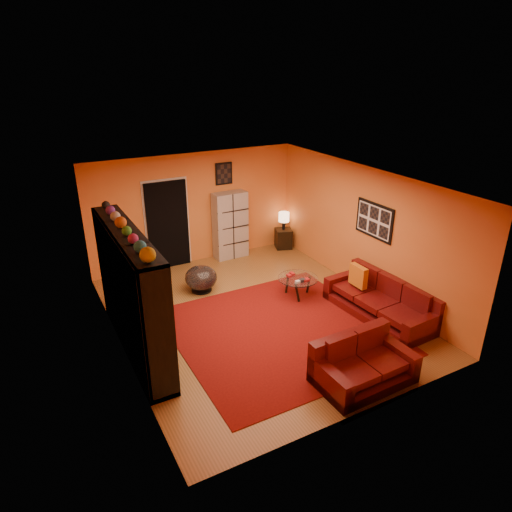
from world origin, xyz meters
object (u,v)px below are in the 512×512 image
sofa (383,301)px  storage_cabinet (230,225)px  table_lamp (284,218)px  coffee_table (298,280)px  entertainment_unit (132,293)px  tv (136,296)px  side_table (283,238)px  loveseat (360,363)px  bowl_chair (201,278)px

sofa → storage_cabinet: bearing=105.5°
table_lamp → sofa: bearing=-91.7°
coffee_table → entertainment_unit: bearing=-175.5°
coffee_table → storage_cabinet: size_ratio=0.50×
tv → table_lamp: bearing=-58.6°
coffee_table → table_lamp: table_lamp is taller
coffee_table → side_table: side_table is taller
loveseat → coffee_table: loveseat is taller
loveseat → table_lamp: 5.42m
entertainment_unit → side_table: size_ratio=6.00×
loveseat → table_lamp: bearing=-20.3°
loveseat → coffee_table: (0.63, 2.69, 0.08)m
tv → loveseat: tv is taller
coffee_table → side_table: bearing=64.8°
loveseat → storage_cabinet: 5.25m
sofa → coffee_table: sofa is taller
loveseat → coffee_table: bearing=-14.4°
entertainment_unit → sofa: bearing=-14.2°
tv → table_lamp: (4.47, 2.74, -0.18)m
bowl_chair → coffee_table: bearing=-35.1°
tv → coffee_table: (3.34, 0.33, -0.63)m
tv → entertainment_unit: bearing=40.4°
entertainment_unit → side_table: bearing=30.6°
sofa → storage_cabinet: storage_cabinet is taller
tv → sofa: (4.36, -1.06, -0.72)m
tv → loveseat: (2.71, -2.36, -0.72)m
sofa → entertainment_unit: bearing=162.4°
entertainment_unit → storage_cabinet: bearing=42.3°
table_lamp → side_table: bearing=90.0°
loveseat → coffee_table: 2.76m
sofa → bowl_chair: sofa is taller
coffee_table → bowl_chair: bearing=144.9°
tv → coffee_table: 3.42m
tv → side_table: 5.30m
bowl_chair → table_lamp: (2.79, 1.25, 0.52)m
sofa → side_table: (0.11, 3.79, -0.03)m
tv → storage_cabinet: 4.17m
entertainment_unit → loveseat: bearing=-41.2°
coffee_table → bowl_chair: 2.02m
sofa → coffee_table: (-1.02, 1.38, 0.08)m
entertainment_unit → bowl_chair: size_ratio=4.44×
bowl_chair → table_lamp: size_ratio=1.49×
table_lamp → coffee_table: bearing=-115.2°
entertainment_unit → coffee_table: entertainment_unit is taller
storage_cabinet → table_lamp: size_ratio=3.60×
tv → table_lamp: size_ratio=2.17×
sofa → bowl_chair: size_ratio=3.35×
storage_cabinet → tv: bearing=-138.6°
tv → table_lamp: tv is taller
entertainment_unit → sofa: entertainment_unit is taller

